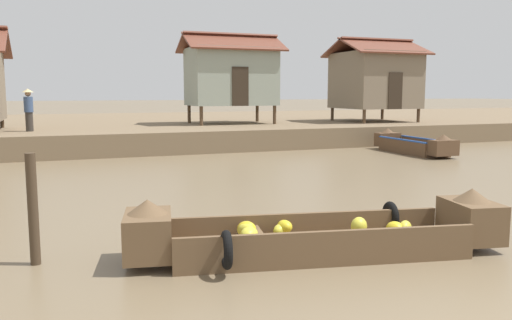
{
  "coord_description": "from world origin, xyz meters",
  "views": [
    {
      "loc": [
        -4.01,
        -2.33,
        2.4
      ],
      "look_at": [
        -0.61,
        6.58,
        1.16
      ],
      "focal_mm": 36.72,
      "sensor_mm": 36.0,
      "label": 1
    }
  ],
  "objects_px": {
    "fishing_skiff_distant": "(413,145)",
    "stilt_house_mid_right": "(375,79)",
    "banana_boat": "(317,234)",
    "vendor_person": "(29,108)",
    "mooring_post": "(33,209)",
    "stilt_house_mid_left": "(231,75)"
  },
  "relations": [
    {
      "from": "banana_boat",
      "to": "stilt_house_mid_right",
      "type": "distance_m",
      "value": 20.96
    },
    {
      "from": "stilt_house_mid_left",
      "to": "stilt_house_mid_right",
      "type": "height_order",
      "value": "stilt_house_mid_left"
    },
    {
      "from": "fishing_skiff_distant",
      "to": "stilt_house_mid_right",
      "type": "bearing_deg",
      "value": 69.01
    },
    {
      "from": "banana_boat",
      "to": "mooring_post",
      "type": "bearing_deg",
      "value": 165.32
    },
    {
      "from": "fishing_skiff_distant",
      "to": "vendor_person",
      "type": "relative_size",
      "value": 2.51
    },
    {
      "from": "banana_boat",
      "to": "stilt_house_mid_right",
      "type": "relative_size",
      "value": 1.31
    },
    {
      "from": "stilt_house_mid_right",
      "to": "mooring_post",
      "type": "bearing_deg",
      "value": -135.32
    },
    {
      "from": "fishing_skiff_distant",
      "to": "mooring_post",
      "type": "relative_size",
      "value": 2.65
    },
    {
      "from": "banana_boat",
      "to": "vendor_person",
      "type": "xyz_separation_m",
      "value": [
        -4.52,
        15.59,
        1.49
      ]
    },
    {
      "from": "banana_boat",
      "to": "stilt_house_mid_right",
      "type": "height_order",
      "value": "stilt_house_mid_right"
    },
    {
      "from": "fishing_skiff_distant",
      "to": "mooring_post",
      "type": "xyz_separation_m",
      "value": [
        -13.49,
        -9.24,
        0.46
      ]
    },
    {
      "from": "vendor_person",
      "to": "mooring_post",
      "type": "distance_m",
      "value": 14.61
    },
    {
      "from": "stilt_house_mid_left",
      "to": "stilt_house_mid_right",
      "type": "relative_size",
      "value": 1.1
    },
    {
      "from": "fishing_skiff_distant",
      "to": "stilt_house_mid_left",
      "type": "xyz_separation_m",
      "value": [
        -5.1,
        7.48,
        2.89
      ]
    },
    {
      "from": "fishing_skiff_distant",
      "to": "stilt_house_mid_left",
      "type": "height_order",
      "value": "stilt_house_mid_left"
    },
    {
      "from": "stilt_house_mid_left",
      "to": "mooring_post",
      "type": "relative_size",
      "value": 3.01
    },
    {
      "from": "stilt_house_mid_right",
      "to": "vendor_person",
      "type": "height_order",
      "value": "stilt_house_mid_right"
    },
    {
      "from": "stilt_house_mid_right",
      "to": "mooring_post",
      "type": "xyz_separation_m",
      "value": [
        -16.03,
        -15.85,
        -2.29
      ]
    },
    {
      "from": "mooring_post",
      "to": "stilt_house_mid_left",
      "type": "bearing_deg",
      "value": 63.33
    },
    {
      "from": "banana_boat",
      "to": "stilt_house_mid_right",
      "type": "bearing_deg",
      "value": 54.28
    },
    {
      "from": "banana_boat",
      "to": "fishing_skiff_distant",
      "type": "height_order",
      "value": "banana_boat"
    },
    {
      "from": "vendor_person",
      "to": "stilt_house_mid_right",
      "type": "bearing_deg",
      "value": 4.41
    }
  ]
}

